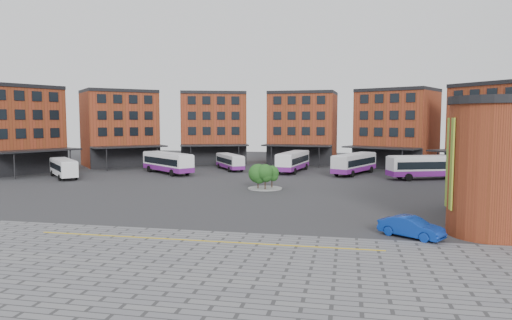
% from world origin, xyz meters
% --- Properties ---
extents(ground, '(160.00, 160.00, 0.00)m').
position_xyz_m(ground, '(0.00, 0.00, 0.00)').
color(ground, '#28282B').
rests_on(ground, ground).
extents(paving_zone, '(50.00, 22.00, 0.02)m').
position_xyz_m(paving_zone, '(2.00, -22.00, 0.01)').
color(paving_zone, slate).
rests_on(paving_zone, ground).
extents(yellow_line, '(26.00, 0.15, 0.02)m').
position_xyz_m(yellow_line, '(2.00, -14.00, 0.03)').
color(yellow_line, gold).
rests_on(yellow_line, paving_zone).
extents(main_building, '(94.14, 42.48, 14.60)m').
position_xyz_m(main_building, '(-4.77, 38.25, 7.23)').
color(main_building, maroon).
rests_on(main_building, ground).
extents(tree_island, '(4.40, 4.40, 3.29)m').
position_xyz_m(tree_island, '(1.90, 11.53, 1.88)').
color(tree_island, gray).
rests_on(tree_island, ground).
extents(bus_a, '(8.76, 8.90, 2.88)m').
position_xyz_m(bus_a, '(-30.25, 16.91, 1.71)').
color(bus_a, white).
rests_on(bus_a, ground).
extents(bus_b, '(11.29, 9.89, 3.45)m').
position_xyz_m(bus_b, '(-16.80, 25.34, 1.87)').
color(bus_b, white).
rests_on(bus_b, ground).
extents(bus_c, '(7.19, 9.58, 2.78)m').
position_xyz_m(bus_c, '(-8.09, 32.74, 1.51)').
color(bus_c, silver).
rests_on(bus_c, ground).
extents(bus_d, '(4.55, 12.29, 3.39)m').
position_xyz_m(bus_d, '(3.24, 32.09, 1.83)').
color(bus_d, white).
rests_on(bus_d, ground).
extents(bus_e, '(7.43, 12.03, 3.37)m').
position_xyz_m(bus_e, '(13.50, 30.38, 1.83)').
color(bus_e, silver).
rests_on(bus_e, ground).
extents(bus_f, '(12.88, 6.97, 3.56)m').
position_xyz_m(bus_f, '(24.41, 25.98, 1.93)').
color(bus_f, silver).
rests_on(bus_f, ground).
extents(blue_car, '(4.94, 4.05, 1.59)m').
position_xyz_m(blue_car, '(17.14, -9.88, 0.79)').
color(blue_car, '#0B2E94').
rests_on(blue_car, ground).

